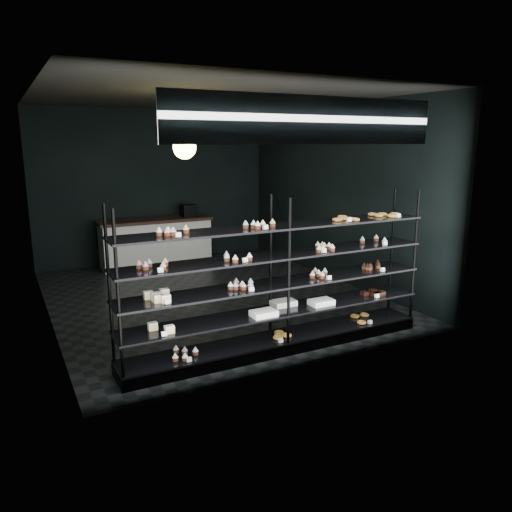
% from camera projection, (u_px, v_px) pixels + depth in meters
% --- Properties ---
extents(room, '(5.01, 6.01, 3.20)m').
position_uv_depth(room, '(208.00, 201.00, 8.03)').
color(room, black).
rests_on(room, ground).
extents(display_shelf, '(4.00, 0.50, 1.91)m').
position_uv_depth(display_shelf, '(277.00, 301.00, 6.08)').
color(display_shelf, black).
rests_on(display_shelf, room).
extents(signage, '(3.30, 0.05, 0.50)m').
position_uv_depth(signage, '(310.00, 120.00, 5.24)').
color(signage, '#0C1E3E').
rests_on(signage, room).
extents(pendant_lamp, '(0.31, 0.31, 0.89)m').
position_uv_depth(pendant_lamp, '(185.00, 147.00, 6.79)').
color(pendant_lamp, black).
rests_on(pendant_lamp, room).
extents(service_counter, '(2.32, 0.65, 1.23)m').
position_uv_depth(service_counter, '(157.00, 241.00, 10.37)').
color(service_counter, silver).
rests_on(service_counter, room).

